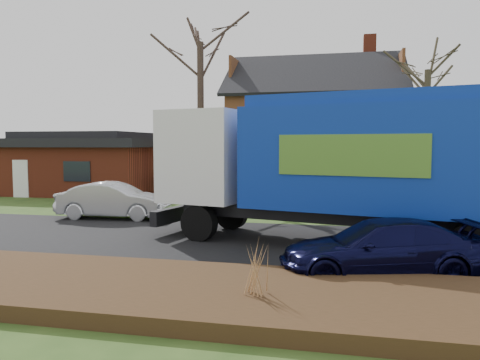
# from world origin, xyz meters

# --- Properties ---
(ground) EXTENTS (120.00, 120.00, 0.00)m
(ground) POSITION_xyz_m (0.00, 0.00, 0.00)
(ground) COLOR #294717
(ground) RESTS_ON ground
(road) EXTENTS (80.00, 7.00, 0.02)m
(road) POSITION_xyz_m (0.00, 0.00, 0.01)
(road) COLOR black
(road) RESTS_ON ground
(mulch_verge) EXTENTS (80.00, 3.50, 0.30)m
(mulch_verge) POSITION_xyz_m (0.00, -5.30, 0.15)
(mulch_verge) COLOR #302110
(mulch_verge) RESTS_ON ground
(main_house) EXTENTS (12.95, 8.95, 9.26)m
(main_house) POSITION_xyz_m (1.49, 13.91, 4.03)
(main_house) COLOR beige
(main_house) RESTS_ON ground
(ranch_house) EXTENTS (9.80, 8.20, 3.70)m
(ranch_house) POSITION_xyz_m (-12.00, 13.00, 1.81)
(ranch_house) COLOR maroon
(ranch_house) RESTS_ON ground
(garbage_truck) EXTENTS (10.48, 4.90, 4.34)m
(garbage_truck) POSITION_xyz_m (3.15, 0.23, 2.50)
(garbage_truck) COLOR black
(garbage_truck) RESTS_ON ground
(silver_sedan) EXTENTS (4.48, 1.85, 1.44)m
(silver_sedan) POSITION_xyz_m (-5.35, 3.45, 0.72)
(silver_sedan) COLOR #B4B7BC
(silver_sedan) RESTS_ON ground
(navy_wagon) EXTENTS (4.76, 2.88, 1.29)m
(navy_wagon) POSITION_xyz_m (4.37, -2.94, 0.64)
(navy_wagon) COLOR black
(navy_wagon) RESTS_ON ground
(tree_front_west) EXTENTS (3.89, 3.89, 11.56)m
(tree_front_west) POSITION_xyz_m (-3.82, 10.35, 9.52)
(tree_front_west) COLOR #382A22
(tree_front_west) RESTS_ON ground
(tree_front_east) EXTENTS (3.25, 3.25, 9.02)m
(tree_front_east) POSITION_xyz_m (7.25, 9.04, 7.33)
(tree_front_east) COLOR #3B3323
(tree_front_east) RESTS_ON ground
(tree_back) EXTENTS (3.30, 3.30, 10.44)m
(tree_back) POSITION_xyz_m (3.55, 22.34, 8.70)
(tree_back) COLOR #433628
(tree_back) RESTS_ON ground
(grass_clump_mid) EXTENTS (0.33, 0.27, 0.92)m
(grass_clump_mid) POSITION_xyz_m (2.07, -5.67, 0.76)
(grass_clump_mid) COLOR #AD7C4C
(grass_clump_mid) RESTS_ON mulch_verge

